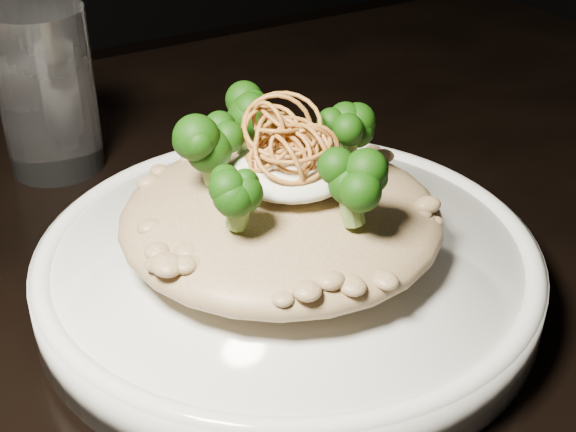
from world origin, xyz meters
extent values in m
cube|color=black|center=(0.00, 0.00, 0.73)|extent=(1.10, 0.80, 0.04)
cylinder|color=black|center=(0.48, 0.33, 0.35)|extent=(0.05, 0.05, 0.71)
cylinder|color=white|center=(-0.02, -0.06, 0.77)|extent=(0.31, 0.31, 0.03)
ellipsoid|color=brown|center=(-0.02, -0.06, 0.80)|extent=(0.19, 0.19, 0.04)
ellipsoid|color=silver|center=(-0.02, -0.06, 0.83)|extent=(0.07, 0.07, 0.02)
cylinder|color=white|center=(-0.10, 0.18, 0.81)|extent=(0.09, 0.09, 0.13)
camera|label=1|loc=(-0.23, -0.41, 1.06)|focal=50.00mm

